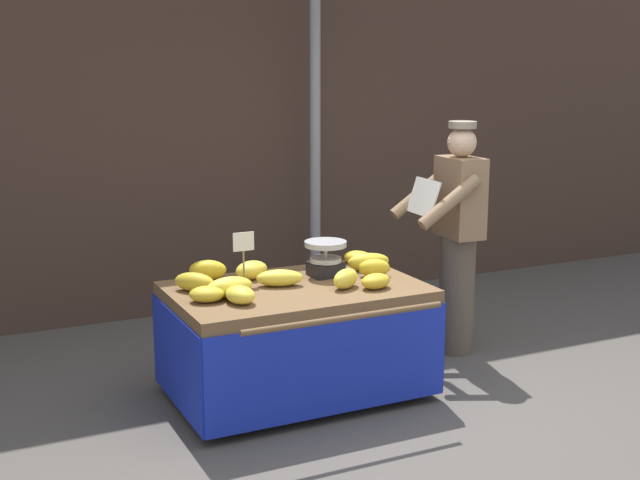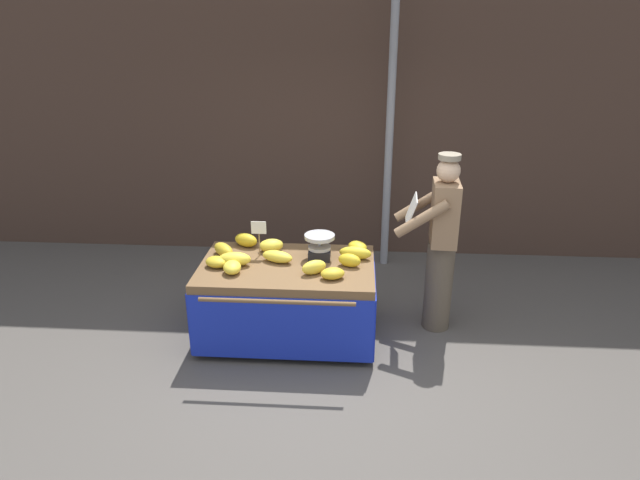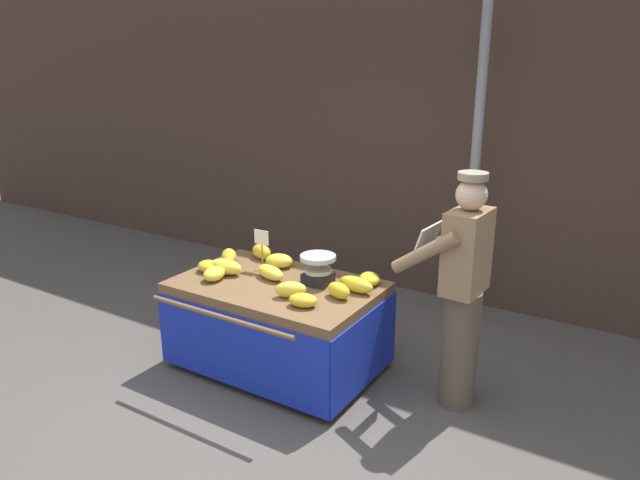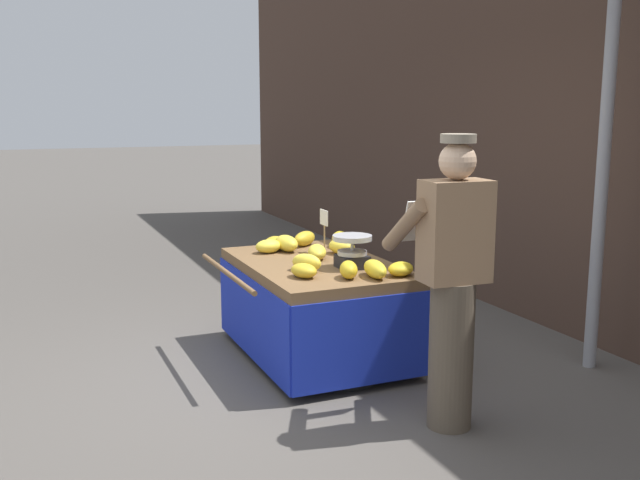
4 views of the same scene
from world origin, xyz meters
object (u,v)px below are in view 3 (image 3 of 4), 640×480
(banana_bunch_5, at_px, (303,300))
(banana_bunch_4, at_px, (262,251))
(banana_bunch_8, at_px, (226,267))
(banana_bunch_10, at_px, (229,257))
(vendor_person, at_px, (462,292))
(banana_bunch_11, at_px, (279,261))
(weighing_scale, at_px, (318,269))
(price_sign, at_px, (262,241))
(banana_bunch_7, at_px, (209,266))
(street_pole, at_px, (477,143))
(banana_bunch_6, at_px, (370,279))
(banana_bunch_3, at_px, (271,272))
(banana_cart, at_px, (277,307))
(banana_bunch_1, at_px, (356,284))
(banana_bunch_2, at_px, (214,274))
(banana_bunch_0, at_px, (339,290))
(banana_bunch_9, at_px, (291,290))

(banana_bunch_5, bearing_deg, banana_bunch_4, 142.56)
(banana_bunch_8, relative_size, banana_bunch_10, 1.07)
(vendor_person, bearing_deg, banana_bunch_8, -170.44)
(banana_bunch_11, relative_size, vendor_person, 0.13)
(weighing_scale, bearing_deg, price_sign, 177.14)
(banana_bunch_7, bearing_deg, banana_bunch_5, -9.50)
(street_pole, bearing_deg, banana_bunch_10, -134.86)
(weighing_scale, xyz_separation_m, banana_bunch_6, (0.35, 0.20, -0.07))
(street_pole, bearing_deg, banana_bunch_3, -121.93)
(street_pole, height_order, banana_cart, street_pole)
(banana_bunch_3, bearing_deg, banana_bunch_1, 9.70)
(price_sign, bearing_deg, banana_bunch_2, -113.70)
(banana_bunch_3, height_order, banana_bunch_7, banana_bunch_3)
(banana_cart, bearing_deg, banana_bunch_4, 138.21)
(banana_bunch_0, xyz_separation_m, banana_bunch_2, (-1.02, -0.21, -0.01))
(banana_bunch_7, height_order, banana_bunch_11, banana_bunch_11)
(banana_bunch_2, height_order, banana_bunch_6, banana_bunch_2)
(banana_bunch_2, xyz_separation_m, banana_bunch_7, (-0.17, 0.12, -0.01))
(weighing_scale, relative_size, banana_bunch_0, 1.34)
(price_sign, height_order, banana_bunch_1, price_sign)
(banana_bunch_1, bearing_deg, banana_bunch_3, -170.30)
(banana_bunch_6, height_order, banana_bunch_8, banana_bunch_8)
(banana_bunch_1, xyz_separation_m, banana_bunch_8, (-1.08, -0.23, 0.00))
(weighing_scale, distance_m, banana_bunch_2, 0.83)
(price_sign, distance_m, banana_bunch_2, 0.48)
(banana_bunch_5, relative_size, banana_bunch_8, 0.71)
(banana_bunch_2, relative_size, banana_bunch_11, 0.92)
(banana_bunch_0, relative_size, banana_bunch_8, 0.71)
(street_pole, height_order, banana_bunch_1, street_pole)
(banana_bunch_5, bearing_deg, banana_bunch_11, 137.46)
(banana_cart, xyz_separation_m, banana_bunch_7, (-0.62, -0.09, 0.25))
(banana_bunch_1, bearing_deg, banana_bunch_8, -168.17)
(banana_bunch_5, height_order, banana_bunch_10, banana_bunch_10)
(banana_bunch_5, bearing_deg, weighing_scale, 108.37)
(street_pole, distance_m, price_sign, 2.13)
(banana_bunch_4, distance_m, banana_bunch_8, 0.46)
(banana_bunch_10, bearing_deg, banana_bunch_5, -22.25)
(banana_bunch_10, bearing_deg, banana_bunch_0, -7.79)
(price_sign, height_order, banana_bunch_3, price_sign)
(banana_bunch_6, xyz_separation_m, banana_bunch_11, (-0.82, -0.06, 0.01))
(banana_bunch_10, bearing_deg, banana_bunch_11, 17.56)
(banana_bunch_5, height_order, banana_bunch_7, banana_bunch_5)
(banana_bunch_9, distance_m, vendor_person, 1.22)
(banana_bunch_3, xyz_separation_m, banana_bunch_10, (-0.52, 0.11, 0.01))
(banana_bunch_7, bearing_deg, banana_bunch_2, -35.66)
(price_sign, relative_size, banana_bunch_2, 1.60)
(banana_bunch_7, bearing_deg, banana_bunch_11, 41.75)
(banana_cart, xyz_separation_m, banana_bunch_4, (-0.45, 0.40, 0.27))
(banana_bunch_5, bearing_deg, price_sign, 147.28)
(banana_bunch_1, distance_m, banana_bunch_3, 0.72)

